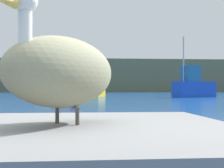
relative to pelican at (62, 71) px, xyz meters
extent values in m
cube|color=#5B664C|center=(0.00, 72.72, 2.38)|extent=(140.00, 14.64, 6.85)
cube|color=gray|center=(0.01, 0.01, -0.72)|extent=(2.60, 2.44, 0.64)
ellipsoid|color=gray|center=(0.01, 0.01, -0.01)|extent=(1.08, 1.23, 0.53)
cylinder|color=white|center=(-0.22, -0.31, 0.23)|extent=(0.09, 0.09, 0.32)
sphere|color=white|center=(-0.22, -0.31, 0.44)|extent=(0.16, 0.16, 0.16)
cylinder|color=#4C4742|center=(0.12, 0.00, -0.34)|extent=(0.03, 0.03, 0.13)
cylinder|color=#4C4742|center=(-0.04, 0.11, -0.34)|extent=(0.03, 0.03, 0.13)
cube|color=yellow|center=(-1.03, 32.59, -0.42)|extent=(7.29, 4.75, 1.25)
cube|color=maroon|center=(-1.69, 32.89, 1.06)|extent=(2.62, 2.36, 1.71)
cylinder|color=#B2B2B2|center=(-2.97, 33.47, 2.02)|extent=(0.12, 0.12, 3.62)
cube|color=blue|center=(10.77, 28.24, -0.31)|extent=(4.68, 3.18, 1.47)
cube|color=#1E6099|center=(10.34, 28.03, 1.18)|extent=(2.00, 1.73, 1.50)
cylinder|color=#B2B2B2|center=(9.54, 27.63, 2.51)|extent=(0.12, 0.12, 4.16)
sphere|color=#E54C19|center=(-0.20, 13.35, -0.74)|extent=(0.61, 0.61, 0.61)
camera|label=1|loc=(0.15, -2.49, -0.12)|focal=53.66mm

